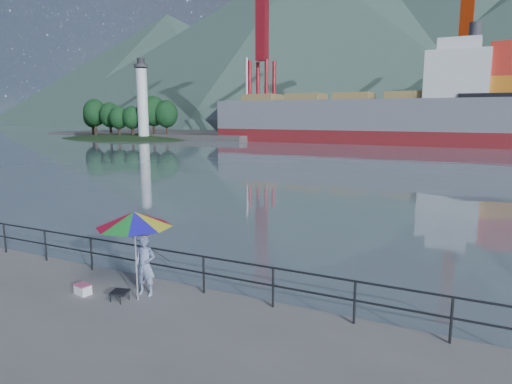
% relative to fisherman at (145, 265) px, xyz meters
% --- Properties ---
extents(harbor_water, '(500.00, 280.00, 0.00)m').
position_rel_fisherman_xyz_m(harbor_water, '(-1.70, 129.06, -0.80)').
color(harbor_water, slate).
rests_on(harbor_water, ground).
extents(far_dock, '(200.00, 40.00, 0.40)m').
position_rel_fisherman_xyz_m(far_dock, '(8.30, 92.06, -0.80)').
color(far_dock, '#514F4C').
rests_on(far_dock, ground).
extents(guardrail, '(22.00, 0.06, 1.03)m').
position_rel_fisherman_xyz_m(guardrail, '(-1.70, 0.76, -0.28)').
color(guardrail, '#2D3033').
rests_on(guardrail, ground).
extents(lighthouse_islet, '(48.00, 26.40, 19.20)m').
position_rel_fisherman_xyz_m(lighthouse_islet, '(-56.67, 61.06, -0.54)').
color(lighthouse_islet, '#263F1E').
rests_on(lighthouse_islet, ground).
extents(fisherman, '(0.63, 0.47, 1.59)m').
position_rel_fisherman_xyz_m(fisherman, '(0.00, 0.00, 0.00)').
color(fisherman, '#2C4C7C').
rests_on(fisherman, ground).
extents(beach_umbrella, '(2.25, 2.25, 2.29)m').
position_rel_fisherman_xyz_m(beach_umbrella, '(0.04, -0.37, 1.30)').
color(beach_umbrella, white).
rests_on(beach_umbrella, ground).
extents(folding_stool, '(0.50, 0.50, 0.26)m').
position_rel_fisherman_xyz_m(folding_stool, '(-0.31, -0.63, -0.66)').
color(folding_stool, black).
rests_on(folding_stool, ground).
extents(cooler_bag, '(0.46, 0.35, 0.24)m').
position_rel_fisherman_xyz_m(cooler_bag, '(-1.49, -0.73, -0.68)').
color(cooler_bag, white).
rests_on(cooler_bag, ground).
extents(fishing_rod, '(0.12, 1.89, 1.33)m').
position_rel_fisherman_xyz_m(fishing_rod, '(-0.63, 0.98, -0.80)').
color(fishing_rod, black).
rests_on(fishing_rod, ground).
extents(bulk_carrier, '(49.01, 8.48, 14.50)m').
position_rel_fisherman_xyz_m(bulk_carrier, '(-10.42, 68.76, 3.37)').
color(bulk_carrier, maroon).
rests_on(bulk_carrier, ground).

